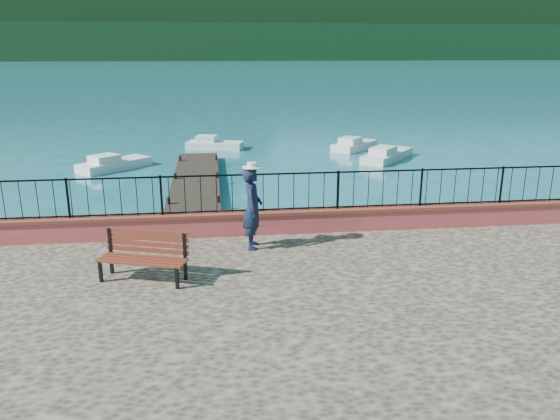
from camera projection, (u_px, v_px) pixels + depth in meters
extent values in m
plane|color=#19596B|center=(282.00, 351.00, 10.72)|extent=(2000.00, 2000.00, 0.00)
cube|color=#C9484D|center=(263.00, 222.00, 13.82)|extent=(28.00, 0.46, 0.58)
cube|color=black|center=(263.00, 193.00, 13.60)|extent=(27.00, 0.05, 0.95)
cube|color=#2D231C|center=(195.00, 193.00, 21.87)|extent=(2.00, 16.00, 0.30)
cube|color=black|center=(212.00, 43.00, 293.69)|extent=(900.00, 60.00, 18.00)
cube|color=black|center=(211.00, 22.00, 347.10)|extent=(900.00, 120.00, 44.00)
ellipsoid|color=#142D23|center=(423.00, 55.00, 569.49)|extent=(448.00, 384.00, 180.00)
cube|color=black|center=(143.00, 270.00, 10.97)|extent=(1.87, 1.09, 0.45)
cube|color=maroon|center=(147.00, 243.00, 11.09)|extent=(1.72, 0.65, 0.55)
imported|color=black|center=(253.00, 208.00, 12.63)|extent=(0.54, 0.75, 1.92)
cylinder|color=silver|center=(252.00, 165.00, 12.34)|extent=(0.44, 0.44, 0.12)
cube|color=silver|center=(387.00, 152.00, 29.15)|extent=(3.70, 4.04, 0.80)
cube|color=silver|center=(114.00, 161.00, 26.87)|extent=(3.49, 3.48, 0.80)
cube|color=silver|center=(215.00, 142.00, 32.33)|extent=(3.49, 2.11, 0.80)
cube|color=silver|center=(354.00, 143.00, 32.12)|extent=(3.23, 3.27, 0.80)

